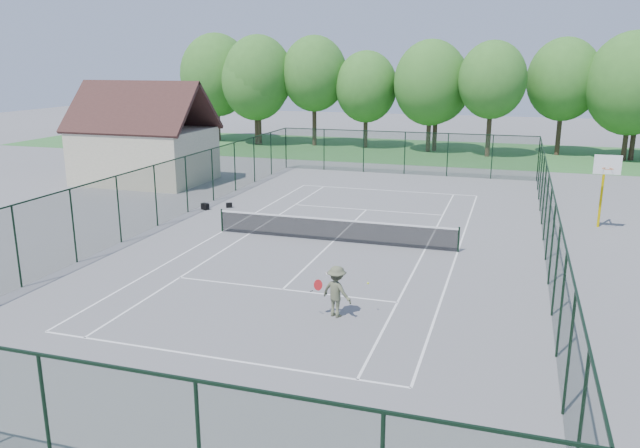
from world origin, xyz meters
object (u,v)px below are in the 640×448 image
Objects in this scene: basketball_goal at (605,177)px; sports_bag_a at (205,206)px; tennis_net at (333,229)px; tennis_player at (337,291)px.

sports_bag_a is at bearing -174.26° from basketball_goal.
basketball_goal is 8.46× the size of sports_bag_a.
tennis_net is 8.48m from tennis_player.
basketball_goal reaches higher than sports_bag_a.
tennis_net is 13.14m from basketball_goal.
tennis_net is 9.23m from sports_bag_a.
basketball_goal is at bearing 26.59° from tennis_net.
tennis_net reaches higher than sports_bag_a.
sports_bag_a is (-8.40, 3.81, -0.40)m from tennis_net.
tennis_player is (2.47, -8.11, 0.26)m from tennis_net.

